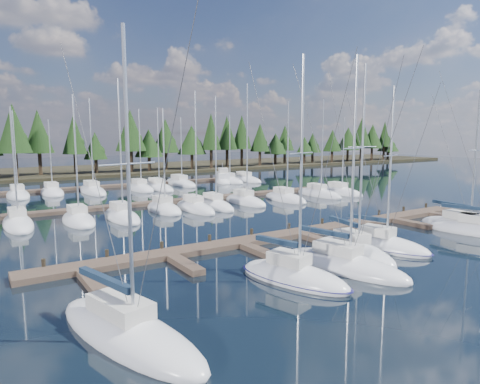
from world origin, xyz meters
TOP-DOWN VIEW (x-y plane):
  - ground at (0.00, 30.00)m, footprint 260.00×260.00m
  - far_shore at (0.00, 90.00)m, footprint 220.00×30.00m
  - main_dock at (0.00, 17.36)m, footprint 44.00×6.13m
  - back_docks at (0.00, 49.58)m, footprint 50.00×21.80m
  - front_sailboat_0 at (-18.37, 7.47)m, footprint 5.26×10.42m
  - front_sailboat_1 at (-7.65, 9.19)m, footprint 4.84×8.17m
  - front_sailboat_2 at (-3.49, 9.19)m, footprint 4.76×9.55m
  - front_sailboat_3 at (-0.42, 11.01)m, footprint 3.83×8.27m
  - front_sailboat_4 at (2.67, 11.11)m, footprint 4.60×8.19m
  - front_sailboat_6 at (13.99, 11.03)m, footprint 3.47×9.52m
  - back_sailboat_rows at (0.76, 44.96)m, footprint 44.51×33.06m
  - motor_yacht_right at (15.39, 56.64)m, footprint 5.93×8.75m
  - tree_line at (0.63, 80.10)m, footprint 185.49×11.38m

SIDE VIEW (x-z plane):
  - ground at x=0.00m, z-range 0.00..0.00m
  - back_docks at x=0.00m, z-range 0.00..0.40m
  - main_dock at x=0.00m, z-range -0.25..0.65m
  - back_sailboat_rows at x=0.76m, z-range -7.53..8.06m
  - front_sailboat_0 at x=-18.37m, z-range -6.61..7.17m
  - front_sailboat_4 at x=2.67m, z-range -6.22..6.79m
  - front_sailboat_6 at x=13.99m, z-range -6.36..6.93m
  - front_sailboat_2 at x=-3.49m, z-range -6.86..7.44m
  - front_sailboat_1 at x=-7.65m, z-range -6.68..7.26m
  - front_sailboat_3 at x=-0.42m, z-range -6.84..7.44m
  - far_shore at x=0.00m, z-range 0.00..0.60m
  - motor_yacht_right at x=15.39m, z-range -1.62..2.55m
  - tree_line at x=0.63m, z-range 0.81..14.38m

